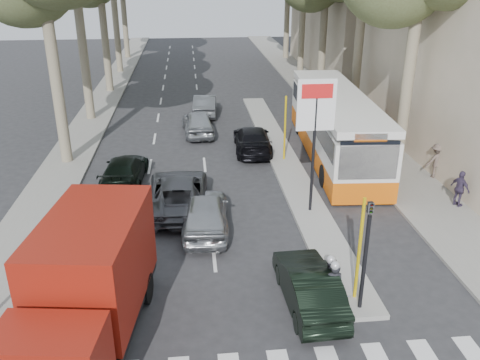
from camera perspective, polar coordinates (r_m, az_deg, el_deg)
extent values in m
plane|color=#28282B|center=(16.59, 0.62, -12.03)|extent=(120.00, 120.00, 0.00)
cube|color=gray|center=(40.91, 8.84, 9.43)|extent=(3.20, 70.00, 0.12)
cube|color=gray|center=(43.04, -14.49, 9.65)|extent=(2.40, 64.00, 0.12)
cube|color=gray|center=(26.68, 4.94, 2.23)|extent=(1.50, 26.00, 0.16)
cylinder|color=yellow|center=(15.48, 13.23, -7.84)|extent=(0.10, 0.10, 3.50)
cylinder|color=yellow|center=(20.62, 8.09, 0.64)|extent=(0.10, 0.10, 3.50)
cylinder|color=yellow|center=(26.14, 5.07, 5.66)|extent=(0.10, 0.10, 3.50)
cylinder|color=black|center=(20.32, 8.23, 2.86)|extent=(0.12, 0.12, 5.20)
cube|color=white|center=(19.72, 8.56, 8.32)|extent=(1.50, 0.10, 2.00)
cube|color=red|center=(19.54, 8.69, 9.83)|extent=(1.20, 0.02, 0.55)
cylinder|color=black|center=(15.16, 13.77, -9.28)|extent=(0.12, 0.12, 3.20)
imported|color=black|center=(14.43, 14.33, -4.24)|extent=(0.16, 0.41, 1.00)
cylinder|color=#6B604C|center=(26.82, -19.93, 10.25)|extent=(0.56, 0.56, 8.40)
cylinder|color=#6B604C|center=(34.49, -17.19, 13.67)|extent=(0.56, 0.56, 8.96)
cylinder|color=#6B604C|center=(42.32, -14.90, 14.92)|extent=(0.56, 0.56, 8.12)
cylinder|color=#6B604C|center=(50.13, -13.79, 17.01)|extent=(0.56, 0.56, 9.52)
cylinder|color=#6B604C|center=(58.09, -12.86, 17.43)|extent=(0.56, 0.56, 8.68)
cylinder|color=#6B604C|center=(26.29, 18.29, 10.22)|extent=(0.56, 0.56, 8.40)
cylinder|color=#6B604C|center=(33.59, 13.14, 14.10)|extent=(0.56, 0.56, 9.24)
cylinder|color=#6B604C|center=(41.22, 9.25, 14.98)|extent=(0.56, 0.56, 7.84)
cylinder|color=#6B604C|center=(48.90, 6.99, 17.00)|extent=(0.56, 0.56, 8.96)
cylinder|color=#6B604C|center=(56.74, 5.28, 17.61)|extent=(0.56, 0.56, 8.40)
imported|color=#9B9EA2|center=(19.58, -3.88, -3.68)|extent=(1.99, 4.46, 1.49)
imported|color=black|center=(15.68, 7.74, -11.63)|extent=(1.59, 4.14, 1.34)
imported|color=#46474D|center=(21.39, -6.93, -1.41)|extent=(2.51, 5.32, 1.47)
imported|color=black|center=(27.91, 1.39, 4.59)|extent=(2.14, 4.82, 1.38)
imported|color=#9FA3A7|center=(30.89, -4.76, 6.45)|extent=(2.05, 4.41, 1.46)
imported|color=#53575C|center=(35.03, -3.95, 8.42)|extent=(1.78, 4.33, 1.39)
imported|color=black|center=(24.39, -12.85, 1.08)|extent=(2.08, 4.55, 1.29)
cube|color=black|center=(14.75, -16.38, -15.44)|extent=(3.17, 6.62, 0.26)
cylinder|color=black|center=(16.59, -17.91, -11.35)|extent=(0.44, 0.99, 0.95)
cylinder|color=black|center=(16.01, -10.60, -11.86)|extent=(0.44, 0.99, 0.95)
cube|color=maroon|center=(14.57, -16.04, -8.81)|extent=(3.02, 4.74, 2.65)
cube|color=#D95B0C|center=(27.81, 10.46, 3.97)|extent=(3.60, 12.99, 1.00)
cube|color=silver|center=(27.40, 10.66, 6.62)|extent=(3.60, 12.99, 1.67)
cube|color=black|center=(27.31, 10.71, 7.29)|extent=(3.58, 12.48, 0.95)
cube|color=silver|center=(27.09, 10.85, 9.11)|extent=(3.60, 12.99, 0.33)
cube|color=black|center=(21.49, 14.24, 2.15)|extent=(2.46, 0.21, 1.67)
cube|color=#D95B0C|center=(21.17, 14.49, 4.63)|extent=(1.34, 0.14, 0.36)
cylinder|color=black|center=(23.83, 9.47, 0.46)|extent=(0.38, 1.09, 1.07)
cylinder|color=black|center=(24.46, 15.33, 0.54)|extent=(0.38, 1.09, 1.07)
cylinder|color=black|center=(31.20, 6.69, 6.10)|extent=(0.38, 1.09, 1.07)
cylinder|color=black|center=(31.69, 11.28, 6.07)|extent=(0.38, 1.09, 1.07)
cylinder|color=black|center=(15.08, 11.09, -15.18)|extent=(0.11, 0.63, 0.63)
cylinder|color=black|center=(16.20, 9.56, -12.03)|extent=(0.11, 0.63, 0.63)
cylinder|color=silver|center=(14.91, 11.12, -13.89)|extent=(0.06, 0.39, 0.78)
cube|color=black|center=(15.60, 10.27, -13.07)|extent=(0.23, 0.74, 0.29)
cube|color=black|center=(15.29, 10.55, -12.69)|extent=(0.30, 0.44, 0.22)
cube|color=black|center=(15.71, 10.03, -11.84)|extent=(0.28, 0.64, 0.12)
cylinder|color=silver|center=(14.77, 11.15, -12.79)|extent=(0.61, 0.05, 0.04)
imported|color=black|center=(15.35, 10.39, -11.77)|extent=(0.61, 0.40, 1.64)
imported|color=black|center=(15.69, 9.97, -11.12)|extent=(0.76, 0.43, 1.54)
sphere|color=#B2B2B7|center=(14.89, 10.66, -9.42)|extent=(0.27, 0.27, 0.27)
sphere|color=#B2B2B7|center=(15.25, 10.20, -8.79)|extent=(0.27, 0.27, 0.27)
imported|color=#3E334D|center=(23.09, 23.47, -0.91)|extent=(0.76, 1.02, 1.57)
imported|color=brown|center=(25.81, 21.19, 2.04)|extent=(1.14, 0.64, 1.67)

